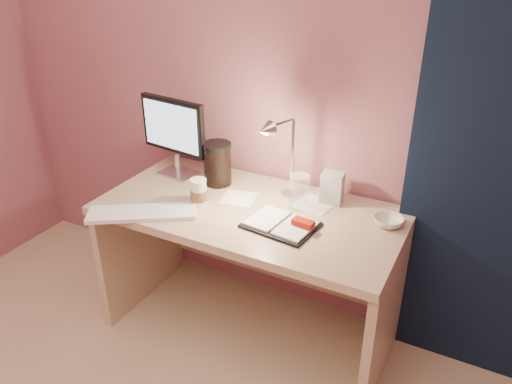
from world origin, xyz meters
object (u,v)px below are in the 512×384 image
at_px(monitor, 175,130).
at_px(desk, 257,242).
at_px(clear_cup, 299,191).
at_px(product_box, 332,188).
at_px(coffee_cup, 199,193).
at_px(dark_jar, 218,166).
at_px(keyboard, 142,213).
at_px(planner, 283,224).
at_px(lotion_bottle, 200,190).
at_px(bowl, 389,222).
at_px(desk_lamp, 291,155).

bearing_deg(monitor, desk, -1.12).
xyz_separation_m(desk, clear_cup, (0.20, 0.04, 0.31)).
distance_m(monitor, product_box, 0.84).
xyz_separation_m(coffee_cup, dark_jar, (-0.04, 0.23, 0.04)).
bearing_deg(keyboard, clear_cup, 1.27).
relative_size(keyboard, coffee_cup, 3.77).
xyz_separation_m(planner, clear_cup, (-0.01, 0.19, 0.07)).
distance_m(monitor, lotion_bottle, 0.38).
distance_m(keyboard, dark_jar, 0.47).
bearing_deg(planner, lotion_bottle, -177.77).
xyz_separation_m(keyboard, planner, (0.61, 0.20, 0.00)).
bearing_deg(coffee_cup, product_box, 29.13).
xyz_separation_m(coffee_cup, bowl, (0.84, 0.21, -0.04)).
bearing_deg(planner, product_box, 76.85).
distance_m(dark_jar, product_box, 0.59).
bearing_deg(lotion_bottle, coffee_cup, -63.29).
distance_m(bowl, lotion_bottle, 0.87).
distance_m(planner, lotion_bottle, 0.45).
bearing_deg(bowl, lotion_bottle, -167.87).
height_order(keyboard, lotion_bottle, lotion_bottle).
height_order(coffee_cup, desk_lamp, desk_lamp).
height_order(keyboard, bowl, bowl).
bearing_deg(product_box, coffee_cup, -155.81).
relative_size(desk, monitor, 3.38).
distance_m(keyboard, desk_lamp, 0.72).
bearing_deg(product_box, planner, -114.75).
bearing_deg(coffee_cup, desk, 32.93).
relative_size(desk, lotion_bottle, 12.18).
distance_m(clear_cup, desk_lamp, 0.19).
distance_m(clear_cup, bowl, 0.42).
xyz_separation_m(planner, bowl, (0.40, 0.22, 0.01)).
bearing_deg(clear_cup, bowl, 3.15).
height_order(dark_jar, desk_lamp, desk_lamp).
distance_m(desk, dark_jar, 0.43).
bearing_deg(keyboard, product_box, 3.18).
bearing_deg(desk_lamp, coffee_cup, -135.11).
height_order(product_box, desk_lamp, desk_lamp).
xyz_separation_m(planner, lotion_bottle, (-0.45, 0.03, 0.05)).
relative_size(keyboard, product_box, 3.20).
bearing_deg(planner, desk, 149.65).
distance_m(keyboard, clear_cup, 0.72).
distance_m(planner, bowl, 0.46).
height_order(clear_cup, lotion_bottle, clear_cup).
xyz_separation_m(desk, bowl, (0.61, 0.06, 0.25)).
bearing_deg(desk_lamp, bowl, 25.77).
height_order(monitor, desk_lamp, desk_lamp).
height_order(coffee_cup, clear_cup, clear_cup).
distance_m(clear_cup, dark_jar, 0.46).
height_order(planner, bowl, planner).
bearing_deg(coffee_cup, clear_cup, 24.05).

